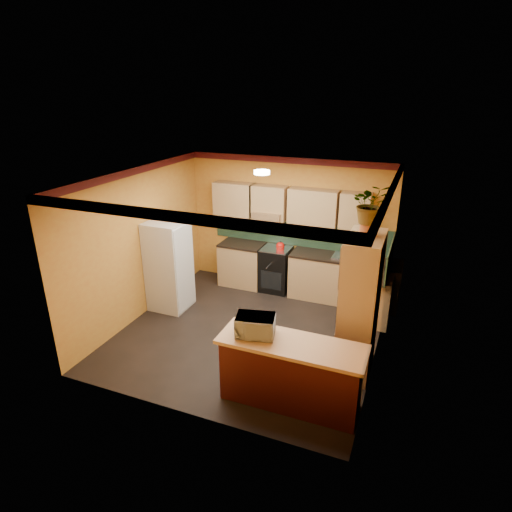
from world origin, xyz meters
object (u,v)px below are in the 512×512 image
at_px(base_cabinets_back, 305,274).
at_px(microwave, 255,326).
at_px(stove, 276,269).
at_px(fridge, 169,266).
at_px(pantry, 360,306).
at_px(breakfast_bar, 291,375).

relative_size(base_cabinets_back, microwave, 7.29).
bearing_deg(stove, fridge, -138.00).
relative_size(pantry, microwave, 4.19).
height_order(base_cabinets_back, pantry, pantry).
distance_m(base_cabinets_back, microwave, 3.27).
xyz_separation_m(stove, fridge, (-1.61, -1.45, 0.39)).
bearing_deg(breakfast_bar, microwave, 180.00).
relative_size(breakfast_bar, microwave, 3.59).
distance_m(fridge, breakfast_bar, 3.44).
distance_m(pantry, microwave, 1.59).
bearing_deg(fridge, pantry, -10.63).
height_order(stove, microwave, microwave).
relative_size(stove, microwave, 1.82).
bearing_deg(fridge, stove, 42.00).
height_order(fridge, microwave, fridge).
xyz_separation_m(stove, pantry, (1.99, -2.13, 0.59)).
bearing_deg(microwave, stove, 91.36).
relative_size(stove, pantry, 0.43).
relative_size(stove, breakfast_bar, 0.51).
xyz_separation_m(pantry, microwave, (-1.17, -1.07, 0.02)).
xyz_separation_m(fridge, breakfast_bar, (2.93, -1.75, -0.41)).
xyz_separation_m(base_cabinets_back, breakfast_bar, (0.69, -3.20, 0.00)).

